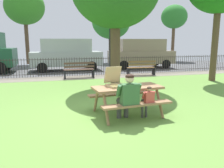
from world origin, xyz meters
TOP-DOWN VIEW (x-y plane):
  - ground at (0.00, 1.54)m, footprint 28.00×11.08m
  - cobblestone_walkway at (0.00, 6.38)m, footprint 28.00×1.40m
  - street_asphalt at (0.00, 10.53)m, footprint 28.00×6.89m
  - picnic_table_foreground at (0.58, -0.23)m, footprint 1.93×1.64m
  - pizza_box_open at (0.28, -0.12)m, footprint 0.56×0.63m
  - adult_at_table at (0.42, -0.75)m, footprint 0.63×0.62m
  - child_at_table at (0.94, -0.72)m, footprint 0.35×0.34m
  - iron_fence_streetside at (0.00, 7.08)m, footprint 23.55×0.03m
  - park_bench_center at (0.08, 6.24)m, footprint 1.62×0.54m
  - park_bench_right at (3.63, 6.24)m, footprint 1.63×0.57m
  - lamp_post_walkway at (1.76, 6.09)m, footprint 0.28×0.28m
  - parked_car_left at (-0.35, 9.67)m, footprint 4.66×2.07m
  - parked_car_center at (5.00, 9.67)m, footprint 4.64×2.04m
  - far_tree_midleft at (-3.24, 14.90)m, footprint 3.23×3.23m
  - far_tree_center at (4.13, 14.90)m, footprint 3.52×3.52m
  - far_tree_midright at (10.54, 14.90)m, footprint 2.53×2.53m

SIDE VIEW (x-z plane):
  - ground at x=0.00m, z-range -0.02..0.00m
  - street_asphalt at x=0.00m, z-range -0.01..0.00m
  - cobblestone_walkway at x=0.00m, z-range -0.01..0.00m
  - park_bench_center at x=0.08m, z-range -0.01..0.84m
  - park_bench_right at x=3.63m, z-range -0.01..0.84m
  - child_at_table at x=0.94m, z-range 0.09..0.95m
  - iron_fence_streetside at x=0.00m, z-range 0.01..1.05m
  - picnic_table_foreground at x=0.58m, z-range 0.20..0.99m
  - adult_at_table at x=0.42m, z-range 0.06..1.25m
  - pizza_box_open at x=0.28m, z-range 0.61..1.12m
  - parked_car_left at x=-0.35m, z-range 0.06..2.14m
  - parked_car_center at x=5.00m, z-range 0.06..2.14m
  - lamp_post_walkway at x=1.76m, z-range 0.44..4.37m
  - far_tree_center at x=4.13m, z-range 1.02..6.29m
  - far_tree_midright at x=10.54m, z-range 1.52..6.94m
  - far_tree_midleft at x=-3.24m, z-range 1.60..7.77m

